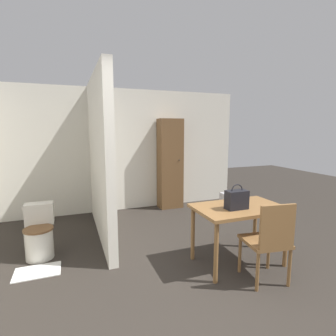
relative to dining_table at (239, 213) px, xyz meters
The scene contains 9 objects.
wall_back 3.06m from the dining_table, 110.27° to the left, with size 5.40×0.12×2.50m.
partition_wall 2.26m from the dining_table, 133.58° to the left, with size 0.12×2.35×2.50m.
dining_table is the anchor object (origin of this frame).
wooden_chair 0.51m from the dining_table, 85.33° to the right, with size 0.50×0.50×0.93m.
toilet 2.64m from the dining_table, 155.24° to the left, with size 0.37×0.52×0.68m.
handbag 0.24m from the dining_table, 143.64° to the right, with size 0.26×0.14×0.30m.
wooden_cabinet 2.58m from the dining_table, 88.36° to the left, with size 0.50×0.36×1.91m.
bath_mat 2.54m from the dining_table, 164.57° to the left, with size 0.52×0.34×0.01m.
space_heater 1.87m from the dining_table, 60.34° to the left, with size 0.27×0.20×0.47m.
Camera 1 is at (-0.91, -1.66, 1.70)m, focal length 28.00 mm.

